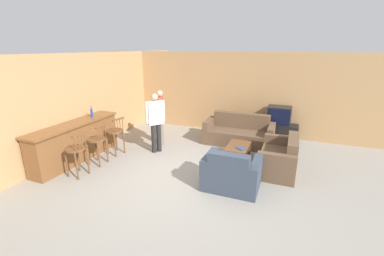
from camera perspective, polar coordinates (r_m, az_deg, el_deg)
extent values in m
plane|color=gray|center=(5.73, -1.63, -10.98)|extent=(24.00, 24.00, 0.00)
cube|color=tan|center=(8.56, 7.93, 7.74)|extent=(9.40, 0.08, 2.60)
cube|color=tan|center=(8.02, -19.54, 6.24)|extent=(0.08, 8.59, 2.60)
cube|color=brown|center=(7.03, -24.22, -2.96)|extent=(0.47, 2.47, 0.92)
cube|color=brown|center=(6.88, -24.72, 0.82)|extent=(0.55, 2.53, 0.05)
cylinder|color=brown|center=(6.10, -24.49, -4.18)|extent=(0.47, 0.47, 0.04)
cylinder|color=brown|center=(6.42, -23.96, -6.25)|extent=(0.04, 0.04, 0.62)
cylinder|color=brown|center=(6.25, -26.08, -7.17)|extent=(0.04, 0.04, 0.62)
cylinder|color=brown|center=(6.20, -22.13, -6.85)|extent=(0.04, 0.04, 0.62)
cylinder|color=brown|center=(6.03, -24.27, -7.83)|extent=(0.04, 0.04, 0.62)
cylinder|color=brown|center=(5.99, -22.62, -2.57)|extent=(0.02, 0.02, 0.31)
cylinder|color=brown|center=(5.93, -23.24, -2.82)|extent=(0.02, 0.02, 0.31)
cylinder|color=brown|center=(5.88, -23.88, -3.07)|extent=(0.02, 0.02, 0.31)
cylinder|color=brown|center=(5.83, -24.52, -3.33)|extent=(0.02, 0.02, 0.31)
cube|color=brown|center=(5.86, -23.76, -1.40)|extent=(0.07, 0.37, 0.04)
cylinder|color=brown|center=(6.52, -20.53, -2.34)|extent=(0.45, 0.45, 0.04)
cylinder|color=brown|center=(6.84, -20.43, -4.38)|extent=(0.04, 0.04, 0.62)
cylinder|color=brown|center=(6.63, -22.08, -5.27)|extent=(0.04, 0.04, 0.62)
cylinder|color=brown|center=(6.66, -18.39, -4.76)|extent=(0.04, 0.04, 0.62)
cylinder|color=brown|center=(6.44, -20.01, -5.70)|extent=(0.04, 0.04, 0.62)
cylinder|color=brown|center=(6.45, -18.70, -0.72)|extent=(0.02, 0.02, 0.31)
cylinder|color=brown|center=(6.39, -19.17, -0.95)|extent=(0.02, 0.02, 0.31)
cylinder|color=brown|center=(6.33, -19.65, -1.18)|extent=(0.02, 0.02, 0.31)
cylinder|color=brown|center=(6.26, -20.14, -1.42)|extent=(0.02, 0.02, 0.31)
cube|color=brown|center=(6.31, -19.56, 0.39)|extent=(0.05, 0.37, 0.04)
cylinder|color=brown|center=(7.01, -16.84, -0.60)|extent=(0.51, 0.51, 0.04)
cylinder|color=brown|center=(7.32, -16.47, -2.54)|extent=(0.04, 0.04, 0.62)
cylinder|color=brown|center=(7.15, -18.32, -3.22)|extent=(0.04, 0.04, 0.62)
cylinder|color=brown|center=(7.10, -14.88, -3.03)|extent=(0.04, 0.04, 0.62)
cylinder|color=brown|center=(6.92, -16.74, -3.75)|extent=(0.04, 0.04, 0.62)
cylinder|color=brown|center=(6.91, -15.15, 0.79)|extent=(0.02, 0.02, 0.31)
cylinder|color=brown|center=(6.85, -15.69, 0.61)|extent=(0.02, 0.02, 0.31)
cylinder|color=brown|center=(6.80, -16.24, 0.43)|extent=(0.02, 0.02, 0.31)
cylinder|color=brown|center=(6.75, -16.80, 0.25)|extent=(0.02, 0.02, 0.31)
cube|color=brown|center=(6.78, -16.08, 1.89)|extent=(0.11, 0.37, 0.04)
cube|color=brown|center=(7.63, 10.25, -2.06)|extent=(1.65, 0.85, 0.42)
cube|color=brown|center=(7.80, 10.91, 1.67)|extent=(1.65, 0.22, 0.45)
cube|color=brown|center=(7.81, 3.81, -0.41)|extent=(0.16, 0.85, 0.67)
cube|color=brown|center=(7.48, 17.08, -1.98)|extent=(0.16, 0.85, 0.67)
cube|color=#384251|center=(5.35, 8.74, -10.86)|extent=(0.78, 0.81, 0.42)
cube|color=#384251|center=(4.90, 8.15, -8.07)|extent=(0.78, 0.22, 0.43)
cube|color=#384251|center=(5.23, 13.89, -10.45)|extent=(0.16, 0.81, 0.65)
cube|color=#384251|center=(5.40, 3.89, -8.98)|extent=(0.16, 0.81, 0.65)
cube|color=brown|center=(6.28, 18.47, -7.12)|extent=(0.79, 1.08, 0.42)
cube|color=brown|center=(6.13, 21.47, -3.88)|extent=(0.22, 1.08, 0.41)
cube|color=brown|center=(6.82, 18.93, -4.18)|extent=(0.79, 0.16, 0.65)
cube|color=brown|center=(5.67, 18.12, -8.57)|extent=(0.79, 0.16, 0.65)
cube|color=brown|center=(6.49, 10.17, -4.01)|extent=(0.52, 0.88, 0.04)
cube|color=brown|center=(6.25, 7.29, -6.73)|extent=(0.06, 0.06, 0.36)
cube|color=brown|center=(6.16, 11.32, -7.29)|extent=(0.06, 0.06, 0.36)
cube|color=brown|center=(6.97, 8.99, -4.17)|extent=(0.06, 0.06, 0.36)
cube|color=brown|center=(6.89, 12.59, -4.63)|extent=(0.06, 0.06, 0.36)
cube|color=black|center=(8.24, 18.43, -0.87)|extent=(1.16, 0.47, 0.51)
cube|color=black|center=(8.10, 18.78, 2.67)|extent=(0.67, 0.48, 0.54)
cube|color=black|center=(7.86, 18.67, 2.25)|extent=(0.60, 0.01, 0.47)
cylinder|color=#234293|center=(7.26, -21.38, 3.06)|extent=(0.06, 0.06, 0.20)
cone|color=#234293|center=(7.23, -21.51, 4.15)|extent=(0.06, 0.06, 0.09)
cylinder|color=black|center=(7.22, -21.55, 4.54)|extent=(0.02, 0.02, 0.02)
cube|color=navy|center=(6.29, 10.72, -4.46)|extent=(0.25, 0.23, 0.02)
cylinder|color=#756B5B|center=(7.50, -6.93, -0.83)|extent=(0.14, 0.14, 0.77)
cylinder|color=#756B5B|center=(7.65, -6.87, -0.46)|extent=(0.14, 0.14, 0.77)
cube|color=#CC4C3D|center=(7.39, -7.10, 4.46)|extent=(0.35, 0.48, 0.61)
cylinder|color=#CC4C3D|center=(7.15, -7.22, 4.20)|extent=(0.09, 0.09, 0.56)
cylinder|color=#CC4C3D|center=(7.63, -6.99, 5.06)|extent=(0.09, 0.09, 0.56)
sphere|color=tan|center=(7.31, -7.22, 7.60)|extent=(0.18, 0.18, 0.18)
cylinder|color=black|center=(7.02, -7.37, -2.12)|extent=(0.13, 0.13, 0.78)
cylinder|color=black|center=(6.97, -8.47, -2.31)|extent=(0.13, 0.13, 0.78)
cube|color=beige|center=(6.79, -8.17, 3.36)|extent=(0.39, 0.43, 0.62)
cylinder|color=beige|center=(6.87, -6.40, 3.81)|extent=(0.08, 0.08, 0.57)
cylinder|color=beige|center=(6.70, -9.99, 3.30)|extent=(0.08, 0.08, 0.57)
sphere|color=tan|center=(6.70, -8.32, 6.82)|extent=(0.18, 0.18, 0.18)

